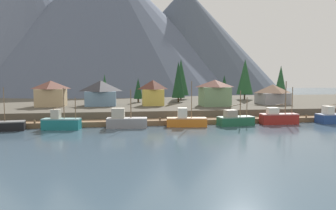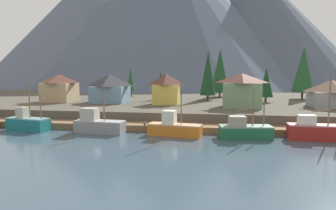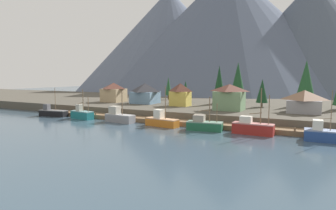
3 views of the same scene
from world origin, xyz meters
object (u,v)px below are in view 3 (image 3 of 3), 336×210
conifer_near_left (219,83)px  conifer_centre (238,80)px  fishing_boat_teal (82,114)px  house_grey (304,101)px  fishing_boat_red (252,128)px  house_tan (114,92)px  fishing_boat_grey (119,117)px  house_green (229,97)px  conifer_back_left (262,91)px  fishing_boat_green (204,125)px  house_yellow (180,94)px  conifer_back_right (168,86)px  fishing_boat_orange (161,121)px  conifer_mid_right (186,90)px  fishing_boat_blue (323,134)px  conifer_mid_left (306,80)px  house_blue (145,93)px  fishing_boat_black (53,113)px

conifer_near_left → conifer_centre: (2.98, 11.35, 0.74)m
fishing_boat_teal → house_grey: bearing=29.8°
fishing_boat_red → house_tan: size_ratio=1.27×
fishing_boat_grey → conifer_near_left: (15.82, 29.48, 7.76)m
fishing_boat_red → conifer_centre: size_ratio=0.67×
fishing_boat_red → house_green: bearing=121.3°
conifer_back_left → fishing_boat_green: bearing=-104.5°
fishing_boat_green → house_yellow: bearing=118.8°
conifer_centre → fishing_boat_red: bearing=-72.6°
fishing_boat_green → fishing_boat_teal: bearing=172.2°
conifer_back_right → conifer_centre: conifer_centre is taller
fishing_boat_teal → conifer_back_right: 38.52m
house_yellow → house_grey: bearing=-1.0°
house_grey → conifer_centre: 30.70m
house_grey → fishing_boat_orange: bearing=-145.7°
conifer_mid_right → fishing_boat_blue: bearing=-37.8°
conifer_back_left → conifer_back_right: 36.23m
fishing_boat_grey → house_green: bearing=40.3°
fishing_boat_orange → conifer_mid_left: 47.33m
fishing_boat_red → conifer_back_right: bearing=137.1°
conifer_near_left → conifer_centre: 11.75m
house_blue → fishing_boat_orange: bearing=-50.6°
house_grey → house_yellow: 32.52m
fishing_boat_blue → conifer_back_left: size_ratio=1.12×
conifer_back_right → house_green: bearing=-36.9°
fishing_boat_grey → house_grey: bearing=30.5°
house_tan → conifer_near_left: (33.88, 8.39, 3.32)m
fishing_boat_black → house_blue: house_blue is taller
fishing_boat_teal → house_green: house_green is taller
fishing_boat_green → house_tan: size_ratio=1.07×
fishing_boat_blue → fishing_boat_grey: bearing=178.4°
house_green → conifer_centre: (-3.88, 24.81, 3.96)m
fishing_boat_orange → house_green: (10.84, 16.16, 4.67)m
fishing_boat_teal → conifer_mid_left: 64.14m
fishing_boat_blue → conifer_back_left: bearing=116.9°
fishing_boat_green → house_yellow: (-14.58, 19.84, 4.70)m
fishing_boat_grey → house_yellow: bearing=74.5°
fishing_boat_blue → conifer_mid_right: size_ratio=1.24×
fishing_boat_red → conifer_back_right: (-37.31, 37.16, 6.15)m
conifer_mid_right → house_grey: bearing=-18.0°
conifer_mid_right → conifer_centre: bearing=35.1°
fishing_boat_orange → fishing_boat_blue: bearing=8.2°
fishing_boat_red → fishing_boat_grey: bearing=-177.6°
conifer_mid_left → house_blue: bearing=-160.8°
conifer_mid_left → fishing_boat_black: bearing=-148.9°
fishing_boat_grey → house_green: (22.67, 16.02, 4.54)m
conifer_near_left → conifer_mid_right: bearing=175.0°
fishing_boat_red → fishing_boat_teal: bearing=-177.5°
conifer_mid_right → fishing_boat_black: bearing=-131.1°
fishing_boat_grey → conifer_back_left: 39.96m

